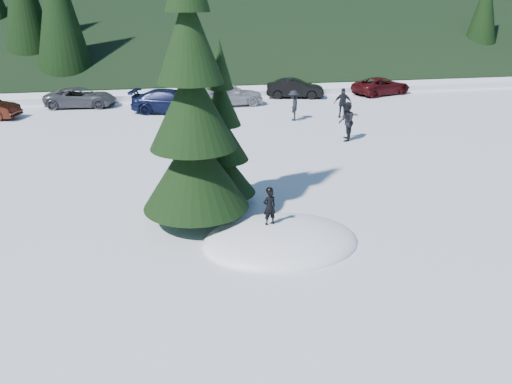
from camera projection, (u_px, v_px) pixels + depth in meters
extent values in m
plane|color=white|center=(281.00, 242.00, 14.20)|extent=(200.00, 200.00, 0.00)
ellipsoid|color=white|center=(281.00, 242.00, 14.20)|extent=(4.48, 3.52, 0.96)
cylinder|color=black|center=(197.00, 202.00, 15.17)|extent=(0.38, 0.38, 1.40)
cone|color=black|center=(195.00, 168.00, 14.78)|extent=(3.20, 3.20, 2.46)
cone|color=black|center=(192.00, 105.00, 14.11)|extent=(2.54, 2.54, 2.46)
cone|color=black|center=(189.00, 37.00, 13.43)|extent=(1.88, 1.88, 2.46)
cylinder|color=black|center=(223.00, 189.00, 16.71)|extent=(0.26, 0.26, 1.00)
cone|color=black|center=(222.00, 171.00, 16.47)|extent=(2.20, 2.20, 1.52)
cone|color=black|center=(221.00, 137.00, 16.06)|extent=(1.75, 1.75, 1.52)
cone|color=black|center=(220.00, 101.00, 15.64)|extent=(1.29, 1.29, 1.52)
cone|color=black|center=(220.00, 64.00, 15.22)|extent=(0.84, 0.84, 1.52)
imported|color=black|center=(270.00, 207.00, 14.01)|extent=(0.42, 0.32, 1.05)
imported|color=black|center=(346.00, 122.00, 24.01)|extent=(1.01, 1.12, 1.88)
imported|color=black|center=(343.00, 103.00, 28.68)|extent=(1.08, 0.66, 1.72)
imported|color=black|center=(294.00, 106.00, 28.10)|extent=(0.90, 1.22, 1.69)
imported|color=#494A50|center=(81.00, 98.00, 31.66)|extent=(4.55, 2.43, 1.22)
imported|color=#0E1433|center=(171.00, 101.00, 30.00)|extent=(5.17, 3.37, 1.39)
imported|color=gray|center=(228.00, 94.00, 31.97)|extent=(4.62, 2.22, 1.52)
imported|color=black|center=(295.00, 88.00, 34.63)|extent=(4.18, 2.32, 1.30)
imported|color=#3F0B0F|center=(381.00, 86.00, 35.85)|extent=(4.81, 3.31, 1.22)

